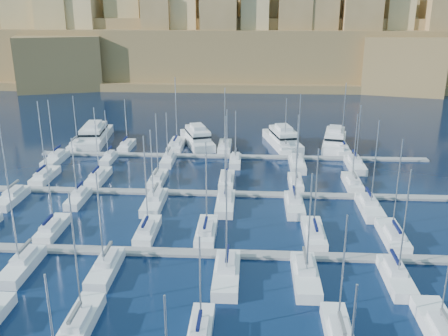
# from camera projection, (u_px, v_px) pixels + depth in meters

# --- Properties ---
(ground) EXTENTS (600.00, 600.00, 0.00)m
(ground) POSITION_uv_depth(u_px,v_px,m) (222.00, 218.00, 78.54)
(ground) COLOR black
(ground) RESTS_ON ground
(pontoon_mid_near) EXTENTS (84.00, 2.00, 0.40)m
(pontoon_mid_near) POSITION_uv_depth(u_px,v_px,m) (217.00, 254.00, 67.13)
(pontoon_mid_near) COLOR slate
(pontoon_mid_near) RESTS_ON ground
(pontoon_mid_far) EXTENTS (84.00, 2.00, 0.40)m
(pontoon_mid_far) POSITION_uv_depth(u_px,v_px,m) (226.00, 194.00, 87.93)
(pontoon_mid_far) COLOR slate
(pontoon_mid_far) RESTS_ON ground
(pontoon_far) EXTENTS (84.00, 2.00, 0.40)m
(pontoon_far) POSITION_uv_depth(u_px,v_px,m) (231.00, 156.00, 108.73)
(pontoon_far) COLOR slate
(pontoon_far) RESTS_ON ground
(sailboat_2) EXTENTS (2.75, 9.17, 15.32)m
(sailboat_2) POSITION_uv_depth(u_px,v_px,m) (80.00, 322.00, 52.05)
(sailboat_2) COLOR silver
(sailboat_2) RESTS_ON ground
(sailboat_3) EXTENTS (2.35, 7.83, 11.37)m
(sailboat_3) POSITION_uv_depth(u_px,v_px,m) (201.00, 331.00, 50.74)
(sailboat_3) COLOR silver
(sailboat_3) RESTS_ON ground
(sailboat_4) EXTENTS (2.63, 8.77, 13.77)m
(sailboat_4) POSITION_uv_depth(u_px,v_px,m) (339.00, 333.00, 50.38)
(sailboat_4) COLOR silver
(sailboat_4) RESTS_ON ground
(sailboat_5) EXTENTS (3.17, 10.58, 14.19)m
(sailboat_5) POSITION_uv_depth(u_px,v_px,m) (441.00, 331.00, 50.63)
(sailboat_5) COLOR silver
(sailboat_5) RESTS_ON ground
(sailboat_13) EXTENTS (2.59, 8.63, 12.86)m
(sailboat_13) POSITION_uv_depth(u_px,v_px,m) (53.00, 229.00, 73.26)
(sailboat_13) COLOR silver
(sailboat_13) RESTS_ON ground
(sailboat_14) EXTENTS (2.63, 8.78, 15.19)m
(sailboat_14) POSITION_uv_depth(u_px,v_px,m) (147.00, 231.00, 72.53)
(sailboat_14) COLOR silver
(sailboat_14) RESTS_ON ground
(sailboat_15) EXTENTS (2.77, 9.24, 14.37)m
(sailboat_15) POSITION_uv_depth(u_px,v_px,m) (206.00, 232.00, 72.27)
(sailboat_15) COLOR silver
(sailboat_15) RESTS_ON ground
(sailboat_16) EXTENTS (2.88, 9.59, 13.66)m
(sailboat_16) POSITION_uv_depth(u_px,v_px,m) (314.00, 234.00, 71.56)
(sailboat_16) COLOR silver
(sailboat_16) RESTS_ON ground
(sailboat_17) EXTENTS (2.91, 9.68, 15.18)m
(sailboat_17) POSITION_uv_depth(u_px,v_px,m) (393.00, 236.00, 70.98)
(sailboat_17) COLOR silver
(sailboat_17) RESTS_ON ground
(sailboat_19) EXTENTS (2.77, 9.22, 13.90)m
(sailboat_19) POSITION_uv_depth(u_px,v_px,m) (22.00, 265.00, 63.12)
(sailboat_19) COLOR silver
(sailboat_19) RESTS_ON ground
(sailboat_20) EXTENTS (2.77, 9.25, 13.97)m
(sailboat_20) POSITION_uv_depth(u_px,v_px,m) (106.00, 268.00, 62.51)
(sailboat_20) COLOR silver
(sailboat_20) RESTS_ON ground
(sailboat_21) EXTENTS (3.09, 10.29, 14.67)m
(sailboat_21) POSITION_uv_depth(u_px,v_px,m) (227.00, 274.00, 61.16)
(sailboat_21) COLOR silver
(sailboat_21) RESTS_ON ground
(sailboat_22) EXTENTS (3.02, 10.05, 14.48)m
(sailboat_22) POSITION_uv_depth(u_px,v_px,m) (306.00, 276.00, 60.74)
(sailboat_22) COLOR silver
(sailboat_22) RESTS_ON ground
(sailboat_23) EXTENTS (2.77, 9.24, 15.06)m
(sailboat_23) POSITION_uv_depth(u_px,v_px,m) (396.00, 277.00, 60.50)
(sailboat_23) COLOR silver
(sailboat_23) RESTS_ON ground
(sailboat_24) EXTENTS (2.76, 9.20, 15.36)m
(sailboat_24) POSITION_uv_depth(u_px,v_px,m) (45.00, 176.00, 94.90)
(sailboat_24) COLOR silver
(sailboat_24) RESTS_ON ground
(sailboat_25) EXTENTS (2.78, 9.27, 14.35)m
(sailboat_25) POSITION_uv_depth(u_px,v_px,m) (99.00, 177.00, 94.35)
(sailboat_25) COLOR silver
(sailboat_25) RESTS_ON ground
(sailboat_26) EXTENTS (2.60, 8.67, 13.48)m
(sailboat_26) POSITION_uv_depth(u_px,v_px,m) (158.00, 179.00, 93.43)
(sailboat_26) COLOR silver
(sailboat_26) RESTS_ON ground
(sailboat_27) EXTENTS (2.65, 8.82, 14.36)m
(sailboat_27) POSITION_uv_depth(u_px,v_px,m) (227.00, 180.00, 92.77)
(sailboat_27) COLOR silver
(sailboat_27) RESTS_ON ground
(sailboat_28) EXTENTS (2.44, 8.14, 13.64)m
(sailboat_28) POSITION_uv_depth(u_px,v_px,m) (296.00, 182.00, 91.75)
(sailboat_28) COLOR silver
(sailboat_28) RESTS_ON ground
(sailboat_29) EXTENTS (2.70, 9.00, 13.78)m
(sailboat_29) POSITION_uv_depth(u_px,v_px,m) (352.00, 183.00, 91.56)
(sailboat_29) COLOR silver
(sailboat_29) RESTS_ON ground
(sailboat_30) EXTENTS (2.76, 9.19, 14.34)m
(sailboat_30) POSITION_uv_depth(u_px,v_px,m) (12.00, 198.00, 84.60)
(sailboat_30) COLOR silver
(sailboat_30) RESTS_ON ground
(sailboat_31) EXTENTS (2.41, 8.02, 11.68)m
(sailboat_31) POSITION_uv_depth(u_px,v_px,m) (78.00, 198.00, 84.52)
(sailboat_31) COLOR silver
(sailboat_31) RESTS_ON ground
(sailboat_32) EXTENTS (3.00, 10.02, 13.59)m
(sailboat_32) POSITION_uv_depth(u_px,v_px,m) (154.00, 202.00, 82.84)
(sailboat_32) COLOR silver
(sailboat_32) RESTS_ON ground
(sailboat_33) EXTENTS (2.90, 9.68, 15.90)m
(sailboat_33) POSITION_uv_depth(u_px,v_px,m) (225.00, 203.00, 82.33)
(sailboat_33) COLOR silver
(sailboat_33) RESTS_ON ground
(sailboat_34) EXTENTS (2.88, 9.59, 14.67)m
(sailboat_34) POSITION_uv_depth(u_px,v_px,m) (294.00, 205.00, 81.74)
(sailboat_34) COLOR silver
(sailboat_34) RESTS_ON ground
(sailboat_35) EXTENTS (3.00, 10.01, 15.66)m
(sailboat_35) POSITION_uv_depth(u_px,v_px,m) (370.00, 207.00, 80.86)
(sailboat_35) COLOR silver
(sailboat_35) RESTS_ON ground
(sailboat_36) EXTENTS (2.36, 7.87, 12.47)m
(sailboat_36) POSITION_uv_depth(u_px,v_px,m) (77.00, 145.00, 115.16)
(sailboat_36) COLOR silver
(sailboat_36) RESTS_ON ground
(sailboat_37) EXTENTS (2.50, 8.32, 11.70)m
(sailboat_37) POSITION_uv_depth(u_px,v_px,m) (127.00, 146.00, 114.71)
(sailboat_37) COLOR silver
(sailboat_37) RESTS_ON ground
(sailboat_38) EXTENTS (3.21, 10.70, 16.66)m
(sailboat_38) POSITION_uv_depth(u_px,v_px,m) (177.00, 145.00, 115.16)
(sailboat_38) COLOR silver
(sailboat_38) RESTS_ON ground
(sailboat_39) EXTENTS (2.82, 9.42, 14.45)m
(sailboat_39) POSITION_uv_depth(u_px,v_px,m) (225.00, 147.00, 113.95)
(sailboat_39) COLOR silver
(sailboat_39) RESTS_ON ground
(sailboat_40) EXTENTS (2.65, 8.83, 12.31)m
(sailboat_40) POSITION_uv_depth(u_px,v_px,m) (285.00, 148.00, 112.91)
(sailboat_40) COLOR silver
(sailboat_40) RESTS_ON ground
(sailboat_41) EXTENTS (2.80, 9.34, 15.78)m
(sailboat_41) POSITION_uv_depth(u_px,v_px,m) (342.00, 149.00, 112.42)
(sailboat_41) COLOR silver
(sailboat_41) RESTS_ON ground
(sailboat_42) EXTENTS (2.90, 9.66, 13.74)m
(sailboat_42) POSITION_uv_depth(u_px,v_px,m) (56.00, 159.00, 105.23)
(sailboat_42) COLOR silver
(sailboat_42) RESTS_ON ground
(sailboat_43) EXTENTS (2.16, 7.20, 11.47)m
(sailboat_43) POSITION_uv_depth(u_px,v_px,m) (109.00, 158.00, 105.76)
(sailboat_43) COLOR silver
(sailboat_43) RESTS_ON ground
(sailboat_44) EXTENTS (2.40, 8.00, 11.22)m
(sailboat_44) POSITION_uv_depth(u_px,v_px,m) (168.00, 160.00, 104.67)
(sailboat_44) COLOR silver
(sailboat_44) RESTS_ON ground
(sailboat_45) EXTENTS (2.28, 7.61, 11.76)m
(sailboat_45) POSITION_uv_depth(u_px,v_px,m) (235.00, 161.00, 104.06)
(sailboat_45) COLOR silver
(sailboat_45) RESTS_ON ground
(sailboat_46) EXTENTS (3.00, 10.01, 15.56)m
(sailboat_46) POSITION_uv_depth(u_px,v_px,m) (297.00, 164.00, 102.22)
(sailboat_46) COLOR silver
(sailboat_46) RESTS_ON ground
(sailboat_47) EXTENTS (3.01, 10.04, 13.51)m
(sailboat_47) POSITION_uv_depth(u_px,v_px,m) (355.00, 165.00, 101.55)
(sailboat_47) COLOR silver
(sailboat_47) RESTS_ON ground
(motor_yacht_a) EXTENTS (7.47, 19.23, 5.25)m
(motor_yacht_a) POSITION_uv_depth(u_px,v_px,m) (95.00, 135.00, 120.06)
(motor_yacht_a) COLOR silver
(motor_yacht_a) RESTS_ON ground
(motor_yacht_b) EXTENTS (10.05, 17.16, 5.25)m
(motor_yacht_b) POSITION_uv_depth(u_px,v_px,m) (197.00, 138.00, 117.63)
(motor_yacht_b) COLOR silver
(motor_yacht_b) RESTS_ON ground
(motor_yacht_c) EXTENTS (9.04, 18.21, 5.25)m
(motor_yacht_c) POSITION_uv_depth(u_px,v_px,m) (283.00, 139.00, 116.96)
(motor_yacht_c) COLOR silver
(motor_yacht_c) RESTS_ON ground
(motor_yacht_d) EXTENTS (7.83, 16.75, 5.25)m
(motor_yacht_d) POSITION_uv_depth(u_px,v_px,m) (334.00, 140.00, 115.67)
(motor_yacht_d) COLOR silver
(motor_yacht_d) RESTS_ON ground
(fortified_city) EXTENTS (460.00, 108.95, 59.52)m
(fortified_city) POSITION_uv_depth(u_px,v_px,m) (244.00, 42.00, 220.63)
(fortified_city) COLOR brown
(fortified_city) RESTS_ON ground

